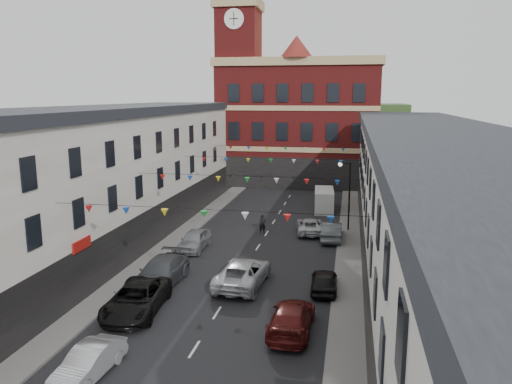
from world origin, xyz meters
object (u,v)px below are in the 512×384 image
Objects in this scene: car_left_e at (194,240)px; pedestrian at (262,224)px; car_left_c at (136,299)px; street_lamp at (347,187)px; car_right_c at (292,318)px; car_right_d at (324,281)px; car_right_f at (310,226)px; car_left_b at (89,362)px; car_right_e at (332,231)px; car_left_d at (161,272)px; white_van at (324,200)px; moving_car at (243,273)px.

pedestrian is (4.30, 5.33, 0.08)m from car_left_e.
car_left_c is 1.31× the size of car_left_e.
car_right_c is at bearing -96.91° from street_lamp.
car_right_d is 13.15m from pedestrian.
street_lamp is 14.27m from car_right_d.
car_right_c is at bearing 84.99° from car_right_f.
car_right_d reaches higher than car_left_b.
car_left_b is 9.61m from car_right_c.
car_left_c is at bearing -3.19° from car_right_c.
car_left_c is 18.62m from car_right_e.
car_right_c is 1.29× the size of car_right_d.
car_left_d reaches higher than car_left_e.
white_van is at bearing 81.61° from car_left_b.
street_lamp is at bearing 73.14° from car_left_b.
pedestrian is at bearing 5.46° from car_right_f.
car_left_e is 0.89× the size of white_van.
car_right_e is at bearing -9.89° from pedestrian.
car_right_d is at bearing 55.99° from car_left_b.
car_right_c is 17.90m from pedestrian.
white_van reaches higher than moving_car.
pedestrian is at bearing -82.52° from moving_car.
street_lamp is 1.56× the size of car_right_d.
car_right_f is at bearing -157.72° from street_lamp.
white_van reaches higher than car_left_b.
street_lamp is 1.33× the size of car_right_e.
car_left_c is 11.38m from car_left_e.
car_right_d is 10.94m from car_right_e.
moving_car is at bearing -113.59° from street_lamp.
car_right_c is (-2.35, -19.38, -3.18)m from street_lamp.
car_right_c is at bearing -53.25° from car_left_e.
car_left_c reaches higher than car_right_c.
car_left_c is 19.24m from car_right_f.
car_left_d is 1.46× the size of car_right_d.
car_left_b is 0.91× the size of car_left_e.
street_lamp is 1.06× the size of car_left_d.
car_left_e is 1.13× the size of car_right_d.
car_right_c is (8.84, -11.99, -0.02)m from car_left_e.
white_van reaches higher than car_right_f.
pedestrian reaches higher than car_left_e.
moving_car reaches higher than car_left_b.
car_left_e is at bearing 30.00° from car_right_f.
moving_car is (4.78, 4.95, 0.01)m from car_left_c.
white_van is (0.10, 26.97, 0.35)m from car_right_c.
car_right_c is 6.67m from moving_car.
car_left_b is at bearing -88.82° from car_left_c.
car_left_b is 0.70× the size of car_left_d.
car_right_e is 0.93× the size of white_van.
car_right_c is at bearing -76.95° from pedestrian.
car_left_b is 0.85× the size of car_right_f.
car_left_d is 15.44m from car_right_e.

